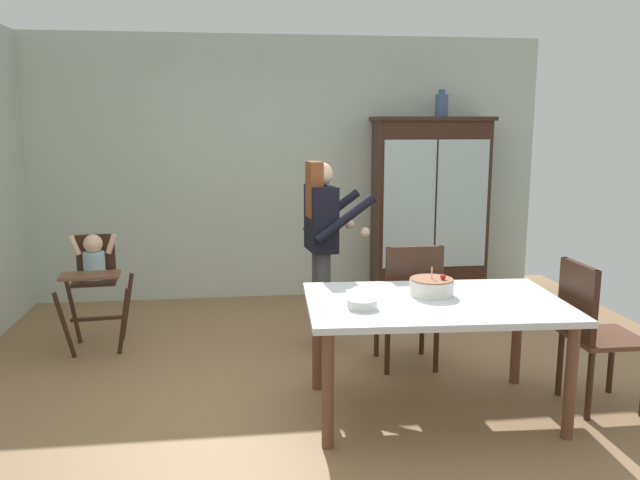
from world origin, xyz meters
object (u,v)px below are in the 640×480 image
object	(u,v)px
china_cabinet	(429,208)
dining_table	(435,313)
serving_bowl	(362,304)
high_chair_with_toddler	(95,271)
dining_chair_right_end	(590,325)
adult_person	(322,232)
dining_chair_far_side	(410,298)
ceramic_vase	(442,105)
birthday_cake	(431,287)

from	to	relation	value
china_cabinet	dining_table	distance (m)	2.80
serving_bowl	high_chair_with_toddler	bearing A→B (deg)	139.84
dining_table	dining_chair_right_end	world-z (taller)	dining_chair_right_end
high_chair_with_toddler	china_cabinet	bearing A→B (deg)	15.14
high_chair_with_toddler	adult_person	xyz separation A→B (m)	(1.82, -0.23, 0.31)
high_chair_with_toddler	adult_person	bearing A→B (deg)	-12.78
serving_bowl	dining_chair_far_side	xyz separation A→B (m)	(0.53, 0.83, -0.21)
ceramic_vase	dining_table	bearing A→B (deg)	-107.92
birthday_cake	dining_chair_right_end	bearing A→B (deg)	-10.13
adult_person	dining_table	world-z (taller)	adult_person
adult_person	serving_bowl	bearing A→B (deg)	175.61
dining_chair_far_side	dining_chair_right_end	world-z (taller)	same
high_chair_with_toddler	dining_table	size ratio (longest dim) A/B	0.58
birthday_cake	dining_chair_right_end	xyz separation A→B (m)	(1.00, -0.18, -0.24)
china_cabinet	high_chair_with_toddler	bearing A→B (deg)	-159.17
adult_person	dining_chair_right_end	world-z (taller)	adult_person
serving_bowl	dining_chair_far_side	bearing A→B (deg)	57.56
ceramic_vase	high_chair_with_toddler	distance (m)	3.71
ceramic_vase	adult_person	distance (m)	2.26
china_cabinet	ceramic_vase	size ratio (longest dim) A/B	6.99
ceramic_vase	dining_chair_right_end	xyz separation A→B (m)	(0.15, -2.73, -1.45)
serving_bowl	dining_chair_far_side	size ratio (longest dim) A/B	0.19
dining_table	dining_chair_far_side	bearing A→B (deg)	86.73
china_cabinet	dining_chair_right_end	bearing A→B (deg)	-84.91
china_cabinet	dining_chair_far_side	distance (m)	2.13
high_chair_with_toddler	dining_table	distance (m)	2.79
adult_person	china_cabinet	bearing A→B (deg)	-49.80
dining_table	serving_bowl	xyz separation A→B (m)	(-0.48, -0.11, 0.11)
high_chair_with_toddler	dining_chair_far_side	size ratio (longest dim) A/B	0.99
high_chair_with_toddler	serving_bowl	size ratio (longest dim) A/B	5.28
ceramic_vase	high_chair_with_toddler	world-z (taller)	ceramic_vase
dining_chair_far_side	high_chair_with_toddler	bearing A→B (deg)	-17.48
serving_bowl	china_cabinet	bearing A→B (deg)	65.74
china_cabinet	ceramic_vase	xyz separation A→B (m)	(0.10, 0.00, 1.06)
adult_person	birthday_cake	xyz separation A→B (m)	(0.56, -1.13, -0.17)
ceramic_vase	birthday_cake	xyz separation A→B (m)	(-0.85, -2.56, -1.21)
dining_chair_far_side	serving_bowl	bearing A→B (deg)	57.67
adult_person	high_chair_with_toddler	bearing A→B (deg)	75.93
birthday_cake	serving_bowl	size ratio (longest dim) A/B	1.56
dining_chair_right_end	china_cabinet	bearing A→B (deg)	5.14
dining_table	high_chair_with_toddler	bearing A→B (deg)	147.99
birthday_cake	serving_bowl	bearing A→B (deg)	-154.95
high_chair_with_toddler	dining_table	world-z (taller)	high_chair_with_toddler
ceramic_vase	adult_person	size ratio (longest dim) A/B	0.18
adult_person	serving_bowl	size ratio (longest dim) A/B	8.50
dining_chair_far_side	dining_table	bearing A→B (deg)	86.84
china_cabinet	high_chair_with_toddler	xyz separation A→B (m)	(-3.14, -1.19, -0.30)
high_chair_with_toddler	adult_person	size ratio (longest dim) A/B	0.62
high_chair_with_toddler	dining_chair_right_end	size ratio (longest dim) A/B	0.99
china_cabinet	dining_table	xyz separation A→B (m)	(-0.77, -2.68, -0.30)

